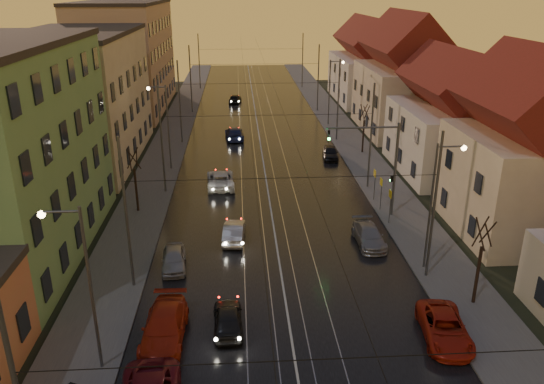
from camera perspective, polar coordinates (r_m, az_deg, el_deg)
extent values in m
cube|color=black|center=(60.25, -1.34, 5.68)|extent=(16.00, 120.00, 0.04)
cube|color=#4C4C4C|center=(60.67, -10.86, 5.47)|extent=(4.00, 120.00, 0.15)
cube|color=#4C4C4C|center=(61.44, 8.07, 5.84)|extent=(4.00, 120.00, 0.15)
cube|color=gray|center=(60.19, -3.44, 5.67)|extent=(0.06, 120.00, 0.03)
cube|color=gray|center=(60.21, -2.07, 5.70)|extent=(0.06, 120.00, 0.03)
cube|color=gray|center=(60.27, -0.60, 5.73)|extent=(0.06, 120.00, 0.03)
cube|color=gray|center=(60.36, 0.76, 5.75)|extent=(0.06, 120.00, 0.03)
cube|color=tan|center=(55.09, -19.87, 9.35)|extent=(10.00, 20.00, 12.00)
cube|color=tan|center=(78.02, -15.33, 13.78)|extent=(10.00, 24.00, 14.00)
cube|color=#C2B295|center=(40.30, 25.24, 0.77)|extent=(8.50, 10.00, 7.00)
pyramid|color=#5D1D15|center=(38.93, 26.48, 8.23)|extent=(8.67, 10.20, 3.80)
cube|color=silver|center=(51.61, 18.54, 5.33)|extent=(9.00, 12.00, 6.00)
pyramid|color=#5D1D15|center=(50.62, 19.15, 10.33)|extent=(9.18, 12.24, 3.20)
cube|color=#C2B295|center=(65.18, 13.84, 9.65)|extent=(9.00, 14.00, 7.50)
pyramid|color=#5D1D15|center=(64.33, 14.30, 14.66)|extent=(9.18, 14.28, 4.00)
cube|color=silver|center=(82.34, 10.16, 11.91)|extent=(9.00, 16.00, 6.50)
pyramid|color=#5D1D15|center=(81.70, 10.39, 15.36)|extent=(9.18, 16.32, 3.50)
cylinder|color=#595B60|center=(30.07, -15.39, -2.48)|extent=(0.16, 0.16, 9.00)
cylinder|color=#595B60|center=(31.39, 17.03, -1.64)|extent=(0.16, 0.16, 9.00)
cylinder|color=#595B60|center=(44.03, -11.78, 5.39)|extent=(0.16, 0.16, 9.00)
cylinder|color=#595B60|center=(44.94, 10.59, 5.80)|extent=(0.16, 0.16, 9.00)
cylinder|color=#595B60|center=(58.50, -9.89, 9.42)|extent=(0.16, 0.16, 9.00)
cylinder|color=#595B60|center=(59.19, 7.14, 9.71)|extent=(0.16, 0.16, 9.00)
cylinder|color=#595B60|center=(73.19, -8.74, 11.84)|extent=(0.16, 0.16, 9.00)
cylinder|color=#595B60|center=(73.74, 4.99, 12.07)|extent=(0.16, 0.16, 9.00)
cylinder|color=#595B60|center=(90.95, -7.84, 13.70)|extent=(0.16, 0.16, 9.00)
cylinder|color=#595B60|center=(91.39, 3.30, 13.89)|extent=(0.16, 0.16, 9.00)
cylinder|color=#595B60|center=(24.30, -18.84, -10.22)|extent=(0.14, 0.14, 8.00)
cylinder|color=#595B60|center=(22.86, -21.90, -1.98)|extent=(1.60, 0.10, 0.10)
sphere|color=#FFD88C|center=(23.14, -23.55, -2.23)|extent=(0.32, 0.32, 0.32)
cylinder|color=#595B60|center=(32.51, 16.67, -1.76)|extent=(0.14, 0.14, 8.00)
cylinder|color=#595B60|center=(31.57, 18.76, 4.65)|extent=(1.60, 0.10, 0.10)
sphere|color=#FFD88C|center=(31.88, 19.94, 4.47)|extent=(0.32, 0.32, 0.32)
cylinder|color=#595B60|center=(49.93, -11.09, 6.72)|extent=(0.14, 0.14, 8.00)
cylinder|color=#595B60|center=(49.25, -12.34, 10.96)|extent=(1.60, 0.10, 0.10)
sphere|color=#FFD88C|center=(49.37, -13.17, 10.80)|extent=(0.32, 0.32, 0.32)
cylinder|color=#595B60|center=(66.08, 6.18, 10.51)|extent=(0.14, 0.14, 8.00)
cylinder|color=#595B60|center=(65.63, 7.02, 13.77)|extent=(1.60, 0.10, 0.10)
sphere|color=#FFD88C|center=(65.77, 7.65, 13.67)|extent=(0.32, 0.32, 0.32)
cylinder|color=#595B60|center=(39.78, 13.09, 2.21)|extent=(0.20, 0.20, 7.20)
cylinder|color=#595B60|center=(38.18, 9.74, 6.84)|extent=(5.20, 0.14, 0.14)
imported|color=black|center=(37.86, 6.12, 5.96)|extent=(0.15, 0.18, 0.90)
sphere|color=#19FF3F|center=(37.78, 6.14, 5.70)|extent=(0.20, 0.20, 0.20)
cylinder|color=black|center=(41.39, -14.39, 0.12)|extent=(0.18, 0.18, 3.50)
cylinder|color=black|center=(40.61, -14.36, 3.53)|extent=(0.37, 0.92, 1.61)
cylinder|color=black|center=(40.81, -14.77, 3.57)|extent=(0.91, 0.40, 1.61)
cylinder|color=black|center=(40.54, -15.06, 3.43)|extent=(0.37, 0.92, 1.61)
cylinder|color=black|center=(40.34, -14.59, 3.39)|extent=(0.84, 0.54, 1.62)
cylinder|color=black|center=(30.70, 21.20, -8.45)|extent=(0.18, 0.18, 3.50)
cylinder|color=black|center=(29.75, 22.19, -4.05)|extent=(0.37, 0.92, 1.61)
cylinder|color=black|center=(29.73, 21.52, -3.96)|extent=(0.91, 0.40, 1.61)
cylinder|color=black|center=(29.41, 21.50, -4.24)|extent=(0.37, 0.92, 1.61)
cylinder|color=black|center=(29.46, 22.24, -4.31)|extent=(0.84, 0.54, 1.62)
cylinder|color=black|center=(55.44, 9.78, 5.85)|extent=(0.18, 0.18, 3.50)
cylinder|color=black|center=(54.97, 10.16, 8.43)|extent=(0.37, 0.92, 1.61)
cylinder|color=black|center=(55.03, 9.80, 8.47)|extent=(0.91, 0.40, 1.61)
cylinder|color=black|center=(54.70, 9.72, 8.39)|extent=(0.37, 0.92, 1.61)
cylinder|color=black|center=(54.66, 10.12, 8.36)|extent=(0.84, 0.54, 1.62)
imported|color=black|center=(27.50, -4.75, -13.39)|extent=(1.60, 3.69, 1.24)
imported|color=#A8A9AD|center=(36.23, -4.11, -4.27)|extent=(1.61, 3.92, 1.26)
imported|color=silver|center=(45.88, -5.56, 1.37)|extent=(2.53, 5.00, 1.35)
imported|color=#19204B|center=(60.28, -4.07, 6.30)|extent=(2.27, 4.86, 1.37)
imported|color=black|center=(79.65, -4.00, 9.97)|extent=(2.06, 4.03, 1.31)
imported|color=#A62410|center=(27.18, -11.50, -14.02)|extent=(2.15, 5.00, 1.43)
imported|color=#95959A|center=(33.30, -10.51, -7.08)|extent=(1.74, 3.69, 1.22)
imported|color=#AE2011|center=(28.04, 18.07, -13.73)|extent=(2.62, 4.75, 1.26)
imported|color=gray|center=(36.20, 10.38, -4.64)|extent=(1.78, 4.26, 1.23)
imported|color=black|center=(53.57, 6.30, 4.23)|extent=(1.86, 3.82, 1.26)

